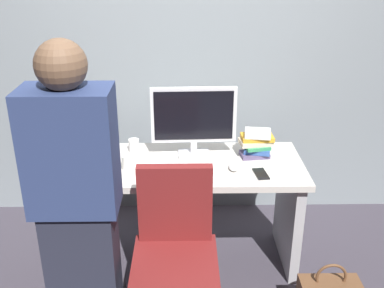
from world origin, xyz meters
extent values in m
plane|color=#3D3842|center=(0.00, 0.00, 0.00)|extent=(9.00, 9.00, 0.00)
cube|color=gray|center=(0.00, 0.74, 1.50)|extent=(6.40, 0.10, 3.00)
cube|color=beige|center=(0.00, 0.00, 0.71)|extent=(1.40, 0.64, 0.04)
cube|color=#B2B2B7|center=(-0.64, 0.00, 0.34)|extent=(0.06, 0.56, 0.69)
cube|color=#B2B2B7|center=(0.64, 0.00, 0.34)|extent=(0.06, 0.56, 0.69)
cube|color=maroon|center=(-0.10, -0.67, 0.46)|extent=(0.44, 0.44, 0.08)
cube|color=maroon|center=(-0.10, -0.48, 0.72)|extent=(0.40, 0.06, 0.44)
cube|color=#262838|center=(-0.55, -0.74, 0.42)|extent=(0.34, 0.20, 0.85)
cube|color=navy|center=(-0.55, -0.74, 1.14)|extent=(0.40, 0.24, 0.58)
sphere|color=brown|center=(-0.55, -0.74, 1.53)|extent=(0.22, 0.22, 0.22)
cube|color=silver|center=(0.01, 0.12, 0.73)|extent=(0.20, 0.15, 0.02)
cube|color=silver|center=(0.01, 0.12, 0.78)|extent=(0.04, 0.03, 0.08)
cube|color=silver|center=(0.01, 0.12, 1.00)|extent=(0.54, 0.05, 0.36)
cube|color=black|center=(0.01, 0.10, 1.00)|extent=(0.50, 0.02, 0.32)
cube|color=white|center=(-0.08, -0.10, 0.74)|extent=(0.43, 0.14, 0.02)
ellipsoid|color=white|center=(0.25, -0.10, 0.74)|extent=(0.06, 0.10, 0.03)
cylinder|color=white|center=(-0.39, -0.08, 0.77)|extent=(0.07, 0.07, 0.09)
cylinder|color=silver|center=(-0.38, 0.19, 0.77)|extent=(0.07, 0.07, 0.08)
cube|color=#594C72|center=(0.41, 0.09, 0.74)|extent=(0.19, 0.14, 0.03)
cube|color=#3359A5|center=(0.43, 0.10, 0.77)|extent=(0.19, 0.16, 0.03)
cube|color=#338C59|center=(0.42, 0.10, 0.80)|extent=(0.18, 0.17, 0.02)
cube|color=beige|center=(0.41, 0.10, 0.82)|extent=(0.22, 0.15, 0.03)
cube|color=gold|center=(0.42, 0.11, 0.85)|extent=(0.21, 0.14, 0.03)
cube|color=white|center=(0.42, 0.10, 0.88)|extent=(0.18, 0.16, 0.03)
cube|color=black|center=(0.41, -0.17, 0.73)|extent=(0.09, 0.15, 0.01)
torus|color=brown|center=(0.77, -0.57, 0.29)|extent=(0.18, 0.02, 0.18)
camera|label=1|loc=(-0.04, -2.60, 1.97)|focal=42.85mm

